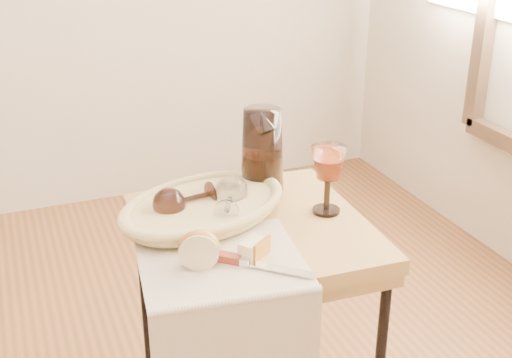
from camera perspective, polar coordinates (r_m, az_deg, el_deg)
name	(u,v)px	position (r m, az deg, el deg)	size (l,w,h in m)	color
side_table	(253,341)	(1.68, -0.26, -13.68)	(0.51, 0.51, 0.65)	olive
tea_towel	(221,261)	(1.36, -3.04, -7.05)	(0.33, 0.30, 0.01)	beige
bread_basket	(204,210)	(1.52, -4.51, -2.65)	(0.37, 0.25, 0.05)	tan
goblet_lying_a	(187,199)	(1.52, -5.92, -1.74)	(0.12, 0.07, 0.07)	#40211B
goblet_lying_b	(230,200)	(1.51, -2.29, -1.78)	(0.12, 0.08, 0.08)	white
pitcher	(262,150)	(1.64, 0.53, 2.49)	(0.15, 0.23, 0.25)	black
wine_goblet	(328,180)	(1.53, 6.16, -0.05)	(0.08, 0.08, 0.17)	white
apple_half	(199,248)	(1.33, -4.89, -5.90)	(0.08, 0.04, 0.08)	red
apple_wedge	(252,249)	(1.36, -0.35, -6.00)	(0.06, 0.03, 0.04)	beige
table_knife	(250,261)	(1.33, -0.53, -7.07)	(0.24, 0.03, 0.02)	silver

